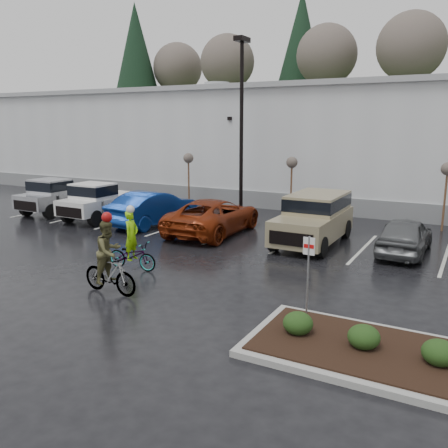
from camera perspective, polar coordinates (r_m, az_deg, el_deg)
The scene contains 21 objects.
ground at distance 13.99m, azimuth -5.48°, elevation -8.69°, with size 120.00×120.00×0.00m, color black.
warehouse at distance 33.64m, azimuth 16.12°, elevation 9.40°, with size 60.50×15.50×7.20m.
wooded_ridge at distance 56.32m, azimuth 21.35°, elevation 9.28°, with size 80.00×25.00×6.00m, color #263A18.
lamppost at distance 25.49m, azimuth 2.12°, elevation 13.73°, with size 0.50×1.00×9.22m.
sapling_west at distance 28.43m, azimuth -4.30°, elevation 7.56°, with size 0.60×0.60×3.20m.
sapling_mid at distance 25.50m, azimuth 8.16°, elevation 6.96°, with size 0.60×0.60×3.20m.
sapling_east at distance 23.94m, azimuth 25.28°, elevation 5.61°, with size 0.60×0.60×3.20m.
curb_island at distance 10.95m, azimuth 24.33°, elevation -15.50°, with size 8.00×3.00×0.15m, color gray.
mulch_bed at distance 10.90m, azimuth 24.37°, elevation -15.06°, with size 7.60×2.60×0.04m, color black.
shrub_a at distance 11.31m, azimuth 8.89°, elevation -11.70°, with size 0.70×0.70×0.52m, color black.
shrub_b at distance 10.96m, azimuth 16.47°, elevation -12.90°, with size 0.70×0.70×0.52m, color black.
shrub_c at distance 10.80m, azimuth 24.49°, elevation -13.91°, with size 0.70×0.70×0.52m, color black.
fire_lane_sign at distance 12.10m, azimuth 10.09°, elevation -5.14°, with size 0.30×0.05×2.20m.
pickup_silver at distance 28.17m, azimuth -18.77°, elevation 3.34°, with size 2.10×5.20×1.96m, color #B1B3B9, non-canonical shape.
pickup_white at distance 25.67m, azimuth -14.03°, elevation 2.82°, with size 2.10×5.20×1.96m, color silver, non-canonical shape.
car_blue at distance 23.63m, azimuth -8.46°, elevation 1.93°, with size 1.77×5.09×1.68m, color navy.
car_red at distance 21.54m, azimuth -1.25°, elevation 0.96°, with size 2.64×5.72×1.59m, color maroon.
suv_tan at distance 19.90m, azimuth 10.63°, elevation 0.51°, with size 2.20×5.10×2.06m, color gray, non-canonical shape.
car_grey at distance 19.43m, azimuth 20.94°, elevation -1.30°, with size 1.70×4.22×1.44m, color #5B5D5F.
cyclist_hivis at distance 16.54m, azimuth -11.00°, elevation -3.04°, with size 1.90×0.80×2.24m.
cyclist_olive at distance 14.31m, azimuth -13.63°, elevation -4.76°, with size 1.90×0.92×2.45m.
Camera 1 is at (7.40, -10.79, 4.95)m, focal length 38.00 mm.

